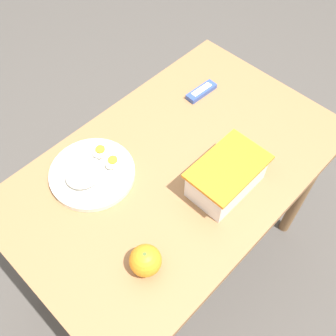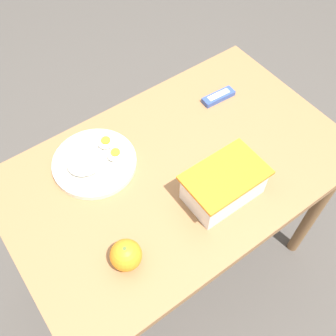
{
  "view_description": "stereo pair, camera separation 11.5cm",
  "coord_description": "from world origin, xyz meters",
  "px_view_note": "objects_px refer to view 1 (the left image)",
  "views": [
    {
      "loc": [
        0.51,
        0.46,
        1.7
      ],
      "look_at": [
        0.04,
        0.0,
        0.75
      ],
      "focal_mm": 42.0,
      "sensor_mm": 36.0,
      "label": 1
    },
    {
      "loc": [
        0.43,
        0.54,
        1.7
      ],
      "look_at": [
        0.04,
        0.0,
        0.75
      ],
      "focal_mm": 42.0,
      "sensor_mm": 36.0,
      "label": 2
    }
  ],
  "objects_px": {
    "food_container": "(226,178)",
    "candy_bar": "(201,91)",
    "rice_plate": "(92,172)",
    "orange_fruit": "(145,260)"
  },
  "relations": [
    {
      "from": "food_container",
      "to": "candy_bar",
      "type": "height_order",
      "value": "food_container"
    },
    {
      "from": "food_container",
      "to": "candy_bar",
      "type": "distance_m",
      "value": 0.39
    },
    {
      "from": "orange_fruit",
      "to": "candy_bar",
      "type": "bearing_deg",
      "value": -151.31
    },
    {
      "from": "food_container",
      "to": "rice_plate",
      "type": "distance_m",
      "value": 0.4
    },
    {
      "from": "orange_fruit",
      "to": "food_container",
      "type": "bearing_deg",
      "value": -178.25
    },
    {
      "from": "orange_fruit",
      "to": "rice_plate",
      "type": "relative_size",
      "value": 0.33
    },
    {
      "from": "orange_fruit",
      "to": "candy_bar",
      "type": "height_order",
      "value": "orange_fruit"
    },
    {
      "from": "rice_plate",
      "to": "candy_bar",
      "type": "xyz_separation_m",
      "value": [
        -0.49,
        0.01,
        -0.01
      ]
    },
    {
      "from": "food_container",
      "to": "rice_plate",
      "type": "relative_size",
      "value": 0.89
    },
    {
      "from": "orange_fruit",
      "to": "rice_plate",
      "type": "xyz_separation_m",
      "value": [
        -0.09,
        -0.32,
        -0.02
      ]
    }
  ]
}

